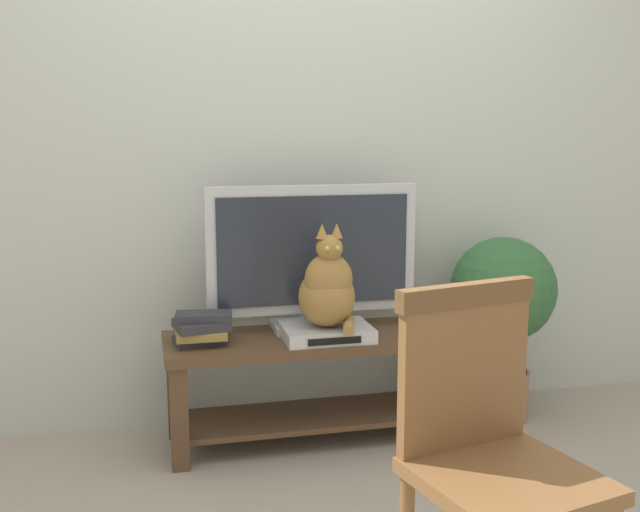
{
  "coord_description": "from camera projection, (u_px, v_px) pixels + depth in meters",
  "views": [
    {
      "loc": [
        -0.72,
        -2.45,
        1.35
      ],
      "look_at": [
        -0.01,
        0.54,
        0.82
      ],
      "focal_mm": 42.57,
      "sensor_mm": 36.0,
      "label": 1
    }
  ],
  "objects": [
    {
      "name": "ground_plane",
      "position": [
        357.0,
        503.0,
        2.74
      ],
      "size": [
        12.0,
        12.0,
        0.0
      ],
      "primitive_type": "plane",
      "color": "gray"
    },
    {
      "name": "back_wall",
      "position": [
        300.0,
        114.0,
        3.44
      ],
      "size": [
        7.0,
        0.12,
        2.8
      ],
      "primitive_type": "cube",
      "color": "#B7BCB2",
      "rests_on": "ground"
    },
    {
      "name": "tv_stand",
      "position": [
        317.0,
        368.0,
        3.25
      ],
      "size": [
        1.29,
        0.43,
        0.47
      ],
      "color": "#513823",
      "rests_on": "ground"
    },
    {
      "name": "tv",
      "position": [
        312.0,
        255.0,
        3.26
      ],
      "size": [
        0.91,
        0.2,
        0.63
      ],
      "color": "#B7B7BC",
      "rests_on": "tv_stand"
    },
    {
      "name": "media_box",
      "position": [
        327.0,
        332.0,
        3.16
      ],
      "size": [
        0.37,
        0.27,
        0.06
      ],
      "color": "#BCBCC1",
      "rests_on": "tv_stand"
    },
    {
      "name": "cat",
      "position": [
        328.0,
        289.0,
        3.11
      ],
      "size": [
        0.24,
        0.31,
        0.44
      ],
      "color": "olive",
      "rests_on": "media_box"
    },
    {
      "name": "wooden_chair",
      "position": [
        488.0,
        439.0,
        1.96
      ],
      "size": [
        0.51,
        0.51,
        0.94
      ],
      "color": "brown",
      "rests_on": "ground"
    },
    {
      "name": "book_stack",
      "position": [
        202.0,
        328.0,
        3.08
      ],
      "size": [
        0.25,
        0.21,
        0.13
      ],
      "color": "#2D2D33",
      "rests_on": "tv_stand"
    },
    {
      "name": "potted_plant",
      "position": [
        502.0,
        304.0,
        3.46
      ],
      "size": [
        0.48,
        0.48,
        0.85
      ],
      "color": "#9E6B4C",
      "rests_on": "ground"
    }
  ]
}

